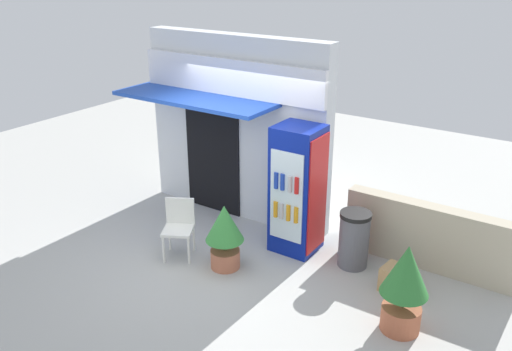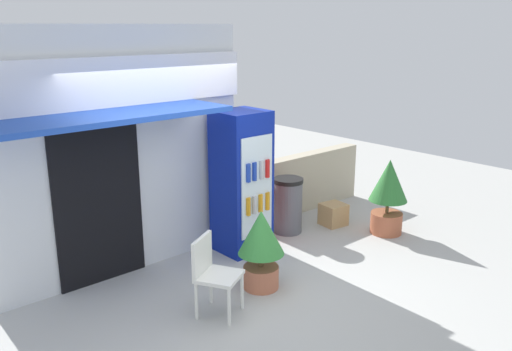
{
  "view_description": "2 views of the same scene",
  "coord_description": "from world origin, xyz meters",
  "views": [
    {
      "loc": [
        4.46,
        -5.45,
        4.11
      ],
      "look_at": [
        0.59,
        0.35,
        1.24
      ],
      "focal_mm": 37.7,
      "sensor_mm": 36.0,
      "label": 1
    },
    {
      "loc": [
        -3.4,
        -4.43,
        2.99
      ],
      "look_at": [
        0.74,
        0.21,
        1.23
      ],
      "focal_mm": 37.43,
      "sensor_mm": 36.0,
      "label": 2
    }
  ],
  "objects": [
    {
      "name": "potted_plant_near_shop",
      "position": [
        0.45,
        -0.21,
        0.56
      ],
      "size": [
        0.54,
        0.54,
        0.96
      ],
      "color": "#BC6B4C",
      "rests_on": "ground"
    },
    {
      "name": "stone_boundary_wall",
      "position": [
        2.83,
        1.38,
        0.47
      ],
      "size": [
        2.45,
        0.24,
        0.95
      ],
      "primitive_type": "cube",
      "color": "#B7AD93",
      "rests_on": "ground"
    },
    {
      "name": "cardboard_box",
      "position": [
        2.66,
        0.57,
        0.17
      ],
      "size": [
        0.39,
        0.38,
        0.34
      ],
      "primitive_type": "cube",
      "rotation": [
        0.0,
        0.0,
        -0.13
      ],
      "color": "tan",
      "rests_on": "ground"
    },
    {
      "name": "trash_bin",
      "position": [
        1.93,
        0.83,
        0.42
      ],
      "size": [
        0.44,
        0.44,
        0.83
      ],
      "color": "#595960",
      "rests_on": "ground"
    },
    {
      "name": "ground",
      "position": [
        0.0,
        0.0,
        0.0
      ],
      "size": [
        16.0,
        16.0,
        0.0
      ],
      "primitive_type": "plane",
      "color": "#B2B2AD"
    },
    {
      "name": "plastic_chair",
      "position": [
        -0.32,
        -0.28,
        0.5
      ],
      "size": [
        0.57,
        0.58,
        0.86
      ],
      "color": "white",
      "rests_on": "ground"
    },
    {
      "name": "drink_cooler",
      "position": [
        1.02,
        0.8,
        0.96
      ],
      "size": [
        0.67,
        0.66,
        1.92
      ],
      "color": "navy",
      "rests_on": "ground"
    },
    {
      "name": "storefront_building",
      "position": [
        -0.47,
        1.32,
        1.55
      ],
      "size": [
        3.39,
        1.16,
        3.0
      ],
      "color": "silver",
      "rests_on": "ground"
    },
    {
      "name": "potted_plant_curbside",
      "position": [
        2.99,
        -0.17,
        0.64
      ],
      "size": [
        0.56,
        0.56,
        1.12
      ],
      "color": "#AD5B3D",
      "rests_on": "ground"
    }
  ]
}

